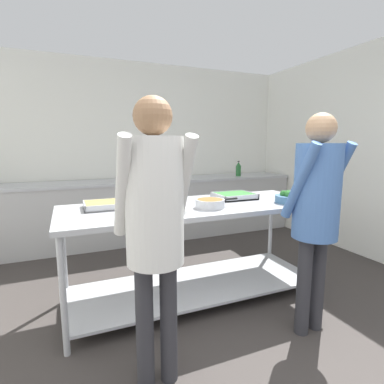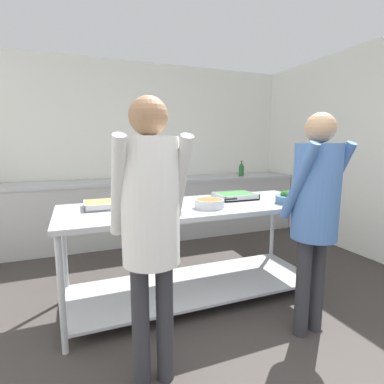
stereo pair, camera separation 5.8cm
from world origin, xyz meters
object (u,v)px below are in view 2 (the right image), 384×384
plate_stack (171,211)px  serving_tray_vegetables (235,196)px  guest_serving_left (150,213)px  water_bottle (241,169)px  serving_tray_roast (112,204)px  broccoli_bowl (289,198)px  sauce_pan (210,203)px  guest_serving_right (316,201)px

plate_stack → serving_tray_vegetables: 0.87m
guest_serving_left → water_bottle: size_ratio=6.83×
guest_serving_left → water_bottle: bearing=51.0°
plate_stack → serving_tray_vegetables: bearing=25.3°
serving_tray_roast → serving_tray_vegetables: same height
guest_serving_left → serving_tray_vegetables: bearing=42.1°
broccoli_bowl → serving_tray_vegetables: bearing=131.7°
plate_stack → guest_serving_left: (-0.31, -0.62, 0.14)m
sauce_pan → broccoli_bowl: size_ratio=1.59×
plate_stack → sauce_pan: (0.37, 0.06, 0.02)m
sauce_pan → guest_serving_right: 0.84m
serving_tray_vegetables → guest_serving_right: (0.12, -0.94, 0.11)m
broccoli_bowl → guest_serving_left: guest_serving_left is taller
serving_tray_roast → guest_serving_right: 1.64m
sauce_pan → broccoli_bowl: 0.77m
plate_stack → guest_serving_left: guest_serving_left is taller
sauce_pan → serving_tray_vegetables: sauce_pan is taller
serving_tray_vegetables → guest_serving_left: (-1.10, -0.99, 0.13)m
guest_serving_left → water_bottle: guest_serving_left is taller
serving_tray_roast → guest_serving_right: guest_serving_right is taller
guest_serving_right → broccoli_bowl: bearing=67.8°
broccoli_bowl → water_bottle: size_ratio=1.00×
sauce_pan → broccoli_bowl: broccoli_bowl is taller
plate_stack → guest_serving_right: guest_serving_right is taller
broccoli_bowl → guest_serving_left: bearing=-157.4°
broccoli_bowl → plate_stack: bearing=179.1°
broccoli_bowl → guest_serving_right: (-0.23, -0.55, 0.09)m
serving_tray_vegetables → serving_tray_roast: bearing=178.6°
broccoli_bowl → guest_serving_left: size_ratio=0.15×
serving_tray_vegetables → broccoli_bowl: broccoli_bowl is taller
serving_tray_roast → broccoli_bowl: (1.54, -0.42, 0.02)m
water_bottle → plate_stack: bearing=-132.1°
guest_serving_right → water_bottle: bearing=70.1°
guest_serving_left → serving_tray_roast: bearing=95.2°
plate_stack → serving_tray_vegetables: (0.79, 0.37, 0.01)m
broccoli_bowl → water_bottle: water_bottle is taller
guest_serving_left → guest_serving_right: 1.22m
water_bottle → serving_tray_roast: bearing=-143.8°
sauce_pan → broccoli_bowl: (0.77, -0.08, 0.00)m
serving_tray_roast → serving_tray_vegetables: size_ratio=1.22×
serving_tray_vegetables → guest_serving_right: bearing=-82.6°
plate_stack → water_bottle: water_bottle is taller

